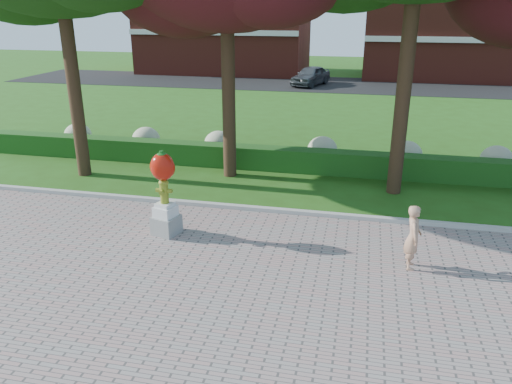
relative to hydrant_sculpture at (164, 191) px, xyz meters
The scene contains 11 objects.
ground 2.81m from the hydrant_sculpture, 23.25° to the right, with size 100.00×100.00×0.00m, color #275014.
walkway 5.64m from the hydrant_sculpture, 65.01° to the right, with size 40.00×14.00×0.04m, color gray.
curb 3.27m from the hydrant_sculpture, 40.61° to the left, with size 40.00×0.18×0.15m, color #ADADA5.
lawn_hedge 6.49m from the hydrant_sculpture, 68.76° to the left, with size 24.00×0.70×0.80m, color #1D4714.
hydrangea_row 7.61m from the hydrant_sculpture, 67.47° to the left, with size 20.10×1.10×0.99m.
street 27.13m from the hydrant_sculpture, 85.07° to the left, with size 50.00×8.00×0.02m, color black.
building_left 33.96m from the hydrant_sculpture, 103.08° to the left, with size 14.00×8.00×7.00m, color maroon.
building_right 34.64m from the hydrant_sculpture, 72.62° to the left, with size 12.00×8.00×6.40m, color maroon.
hydrant_sculpture is the anchor object (origin of this frame).
woman 6.04m from the hydrant_sculpture, ahead, with size 0.54×0.36×1.49m, color tan.
parked_car 26.21m from the hydrant_sculpture, 88.52° to the left, with size 1.64×4.09×1.39m, color #42464A.
Camera 1 is at (2.43, -9.91, 5.57)m, focal length 35.00 mm.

